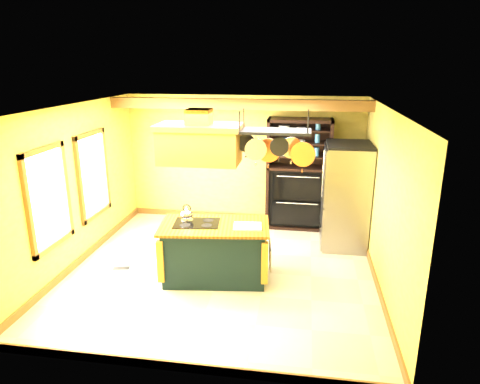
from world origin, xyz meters
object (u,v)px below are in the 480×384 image
(kitchen_island, at_px, (215,251))
(pot_rack, at_px, (275,140))
(range_hood, at_px, (200,142))
(hutch, at_px, (298,186))
(refrigerator, at_px, (345,198))

(kitchen_island, bearing_deg, pot_rack, -6.87)
(range_hood, height_order, pot_rack, same)
(pot_rack, bearing_deg, hutch, 82.78)
(kitchen_island, bearing_deg, hutch, 57.11)
(pot_rack, distance_m, refrigerator, 2.47)
(kitchen_island, relative_size, pot_rack, 1.56)
(pot_rack, height_order, refrigerator, pot_rack)
(kitchen_island, height_order, hutch, hutch)
(kitchen_island, height_order, pot_rack, pot_rack)
(range_hood, distance_m, hutch, 3.20)
(refrigerator, height_order, hutch, hutch)
(range_hood, xyz_separation_m, hutch, (1.43, 2.53, -1.34))
(kitchen_island, bearing_deg, refrigerator, 31.36)
(kitchen_island, height_order, refrigerator, refrigerator)
(kitchen_island, height_order, range_hood, range_hood)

